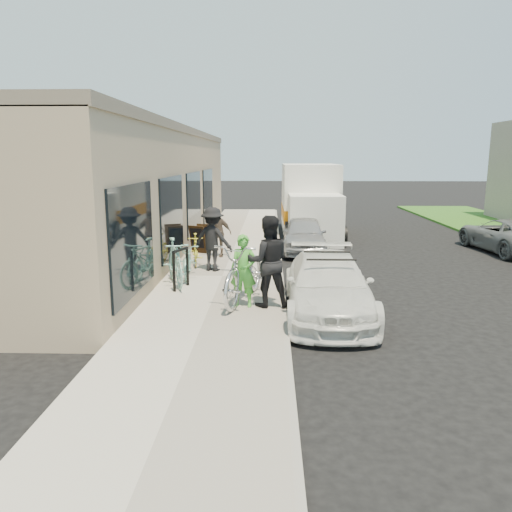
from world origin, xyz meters
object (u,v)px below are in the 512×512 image
object	(u,v)px
sandwich_board	(200,239)
cruiser_bike_a	(175,262)
sedan_silver	(304,235)
moving_truck	(310,204)
sedan_white	(328,286)
man_standing	(268,261)
cruiser_bike_b	(188,259)
woman_rider	(244,271)
tandem_bike	(245,271)
cruiser_bike_c	(196,249)
bike_rack	(181,264)
bystander_b	(217,233)
bystander_a	(213,239)
far_car_gray	(507,235)

from	to	relation	value
sandwich_board	cruiser_bike_a	distance (m)	4.18
sedan_silver	cruiser_bike_a	size ratio (longest dim) A/B	1.92
sedan_silver	cruiser_bike_a	bearing A→B (deg)	-122.00
cruiser_bike_a	moving_truck	bearing A→B (deg)	46.26
sedan_white	man_standing	world-z (taller)	man_standing
moving_truck	cruiser_bike_b	world-z (taller)	moving_truck
sandwich_board	man_standing	size ratio (longest dim) A/B	0.47
woman_rider	tandem_bike	bearing A→B (deg)	95.81
cruiser_bike_a	cruiser_bike_c	bearing A→B (deg)	66.23
sedan_white	cruiser_bike_b	xyz separation A→B (m)	(-3.34, 2.69, -0.02)
bike_rack	sedan_white	bearing A→B (deg)	-23.48
bystander_b	moving_truck	bearing A→B (deg)	63.50
moving_truck	man_standing	world-z (taller)	moving_truck
bystander_a	bystander_b	world-z (taller)	bystander_a
moving_truck	cruiser_bike_c	world-z (taller)	moving_truck
tandem_bike	man_standing	bearing A→B (deg)	-22.09
tandem_bike	bystander_a	bearing A→B (deg)	123.24
moving_truck	sedan_silver	bearing A→B (deg)	-97.40
sedan_silver	far_car_gray	size ratio (longest dim) A/B	0.86
moving_truck	cruiser_bike_a	world-z (taller)	moving_truck
man_standing	bystander_a	size ratio (longest dim) A/B	1.09
far_car_gray	cruiser_bike_c	size ratio (longest dim) A/B	2.83
far_car_gray	bystander_b	distance (m)	10.00
sandwich_board	bystander_b	distance (m)	0.92
sandwich_board	tandem_bike	bearing A→B (deg)	-49.01
moving_truck	man_standing	size ratio (longest dim) A/B	3.13
sandwich_board	woman_rider	bearing A→B (deg)	-50.15
bike_rack	woman_rider	size ratio (longest dim) A/B	0.64
cruiser_bike_b	bystander_a	bearing A→B (deg)	44.59
sedan_white	bystander_b	distance (m)	6.09
far_car_gray	tandem_bike	bearing A→B (deg)	31.92
sedan_white	bystander_b	world-z (taller)	bystander_b
sedan_white	far_car_gray	xyz separation A→B (m)	(6.96, 7.25, -0.04)
tandem_bike	bystander_b	world-z (taller)	bystander_b
sedan_white	bystander_b	bearing A→B (deg)	119.37
moving_truck	sedan_white	bearing A→B (deg)	-92.63
moving_truck	cruiser_bike_a	xyz separation A→B (m)	(-3.97, -9.12, -0.59)
bike_rack	bystander_a	xyz separation A→B (m)	(0.54, 1.94, 0.29)
sedan_white	cruiser_bike_b	size ratio (longest dim) A/B	2.52
bike_rack	far_car_gray	size ratio (longest dim) A/B	0.23
sedan_white	bystander_b	size ratio (longest dim) A/B	2.85
cruiser_bike_b	sedan_silver	bearing A→B (deg)	46.62
sedan_silver	far_car_gray	bearing A→B (deg)	4.62
bystander_a	man_standing	bearing A→B (deg)	136.82
sandwich_board	bystander_a	xyz separation A→B (m)	(0.73, -2.60, 0.41)
sandwich_board	cruiser_bike_c	world-z (taller)	sandwich_board
man_standing	woman_rider	bearing A→B (deg)	-3.66
cruiser_bike_c	bystander_b	size ratio (longest dim) A/B	0.98
far_car_gray	bystander_b	world-z (taller)	bystander_b
sedan_silver	cruiser_bike_c	world-z (taller)	sedan_silver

